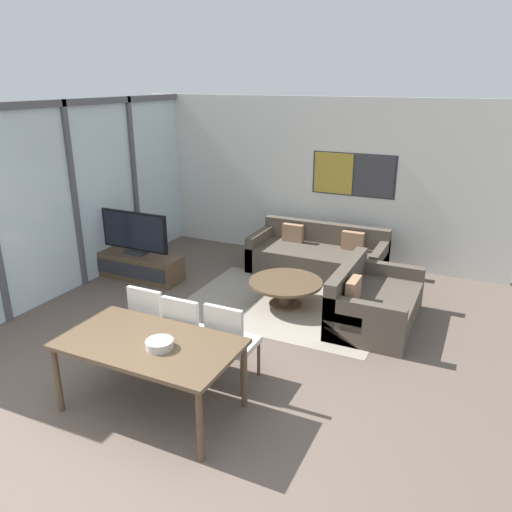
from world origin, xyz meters
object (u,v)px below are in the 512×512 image
object	(u,v)px
dining_chair_centre	(188,331)
coffee_table	(286,287)
sofa_main	(318,257)
dining_chair_left	(153,320)
dining_table	(149,348)
dining_chair_right	(230,340)
fruit_bowl	(160,344)
tv_console	(137,266)
television	(134,233)
sofa_side	(370,304)

from	to	relation	value
dining_chair_centre	coffee_table	bearing A→B (deg)	82.58
sofa_main	dining_chair_left	size ratio (longest dim) A/B	2.29
dining_chair_left	coffee_table	bearing A→B (deg)	69.53
dining_table	dining_chair_right	xyz separation A→B (m)	(0.49, 0.69, -0.14)
fruit_bowl	tv_console	bearing A→B (deg)	131.81
coffee_table	fruit_bowl	xyz separation A→B (m)	(-0.11, -2.82, 0.51)
television	sofa_main	bearing A→B (deg)	30.34
coffee_table	dining_chair_centre	world-z (taller)	dining_chair_centre
tv_console	television	distance (m)	0.55
sofa_main	dining_chair_centre	distance (m)	3.59
tv_console	coffee_table	bearing A→B (deg)	1.13
tv_console	dining_chair_right	world-z (taller)	dining_chair_right
sofa_side	dining_chair_right	size ratio (longest dim) A/B	1.65
sofa_side	coffee_table	distance (m)	1.21
dining_chair_left	television	bearing A→B (deg)	132.29
sofa_main	fruit_bowl	bearing A→B (deg)	-91.50
dining_table	dining_chair_centre	world-z (taller)	dining_chair_centre
sofa_main	dining_chair_right	xyz separation A→B (m)	(0.22, -3.54, 0.27)
dining_chair_right	tv_console	bearing A→B (deg)	144.09
sofa_main	coffee_table	bearing A→B (deg)	-90.00
coffee_table	dining_table	size ratio (longest dim) A/B	0.61
coffee_table	tv_console	bearing A→B (deg)	-178.87
coffee_table	dining_table	world-z (taller)	dining_table
sofa_main	dining_chair_right	bearing A→B (deg)	-86.51
sofa_main	television	bearing A→B (deg)	-149.66
sofa_side	dining_table	xyz separation A→B (m)	(-1.48, -2.75, 0.41)
tv_console	sofa_main	distance (m)	3.00
sofa_main	sofa_side	size ratio (longest dim) A/B	1.39
coffee_table	dining_chair_left	world-z (taller)	dining_chair_left
dining_table	dining_chair_centre	distance (m)	0.67
dining_chair_centre	dining_chair_left	bearing A→B (deg)	173.18
sofa_main	coffee_table	distance (m)	1.46
tv_console	sofa_main	xyz separation A→B (m)	(2.59, 1.51, 0.06)
dining_chair_right	fruit_bowl	size ratio (longest dim) A/B	3.68
tv_console	fruit_bowl	bearing A→B (deg)	-48.19
sofa_side	fruit_bowl	world-z (taller)	fruit_bowl
tv_console	sofa_side	size ratio (longest dim) A/B	0.99
fruit_bowl	television	bearing A→B (deg)	131.81
tv_console	fruit_bowl	distance (m)	3.76
tv_console	fruit_bowl	xyz separation A→B (m)	(2.47, -2.77, 0.58)
sofa_side	television	bearing A→B (deg)	90.52
sofa_side	dining_chair_right	xyz separation A→B (m)	(-0.99, -2.06, 0.27)
fruit_bowl	dining_chair_right	bearing A→B (deg)	65.96
fruit_bowl	coffee_table	bearing A→B (deg)	87.72
dining_chair_left	fruit_bowl	xyz separation A→B (m)	(0.65, -0.76, 0.25)
television	sofa_main	distance (m)	3.04
dining_chair_left	dining_chair_centre	world-z (taller)	same
dining_chair_right	dining_table	bearing A→B (deg)	-125.52
sofa_main	dining_chair_centre	size ratio (longest dim) A/B	2.29
television	sofa_side	xyz separation A→B (m)	(3.80, 0.03, -0.50)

